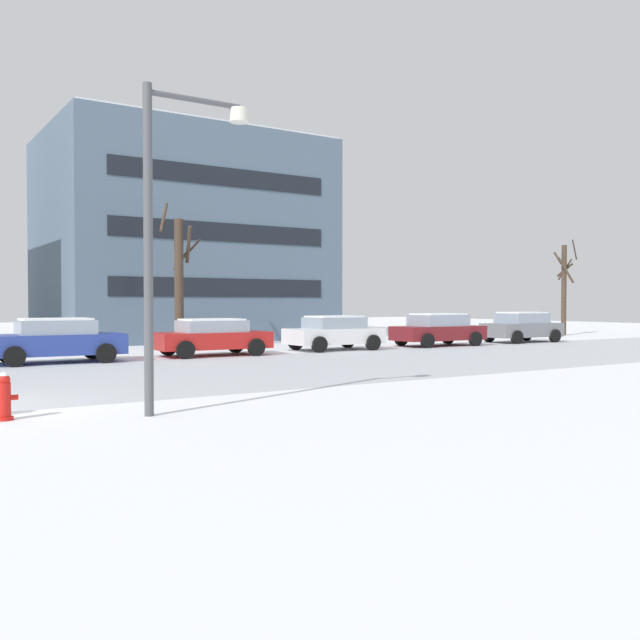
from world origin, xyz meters
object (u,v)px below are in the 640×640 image
Objects in this scene: fire_hydrant at (4,396)px; parked_car_white at (334,332)px; parked_car_blue at (56,340)px; parked_car_gray at (522,327)px; parked_car_red at (212,337)px; parked_car_maroon at (438,329)px; street_lamp at (168,213)px.

fire_hydrant is 18.06m from parked_car_white.
parked_car_blue is 21.95m from parked_car_gray.
parked_car_red is 10.98m from parked_car_maroon.
parked_car_red is at bearing 62.78° from street_lamp.
fire_hydrant is at bearing -156.65° from parked_car_gray.
street_lamp is at bearing -145.47° from parked_car_maroon.
parked_car_maroon is at bearing -0.95° from parked_car_red.
parked_car_maroon is at bearing -0.60° from parked_car_blue.
fire_hydrant is 27.41m from parked_car_gray.
parked_car_blue reaches higher than fire_hydrant.
street_lamp is at bearing -93.19° from parked_car_blue.
street_lamp is 1.35× the size of parked_car_red.
parked_car_maroon is 1.06× the size of parked_car_gray.
street_lamp is at bearing -134.00° from parked_car_white.
parked_car_gray is at bearing 23.35° from fire_hydrant.
fire_hydrant is 0.19× the size of parked_car_maroon.
parked_car_white is 5.49m from parked_car_maroon.
fire_hydrant is 0.14× the size of street_lamp.
parked_car_gray is (16.46, -0.23, 0.05)m from parked_car_red.
parked_car_gray is at bearing -0.57° from parked_car_blue.
parked_car_maroon reaches higher than parked_car_red.
parked_car_red is at bearing 51.90° from fire_hydrant.
fire_hydrant is 0.19× the size of parked_car_blue.
fire_hydrant is 11.54m from parked_car_blue.
parked_car_blue is at bearing -179.50° from parked_car_white.
parked_car_gray reaches higher than parked_car_maroon.
street_lamp reaches higher than parked_car_white.
parked_car_blue is at bearing 179.40° from parked_car_maroon.
parked_car_red reaches higher than fire_hydrant.
fire_hydrant is at bearing -128.10° from parked_car_red.
fire_hydrant is 0.19× the size of parked_car_red.
parked_car_blue is 0.99× the size of parked_car_maroon.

